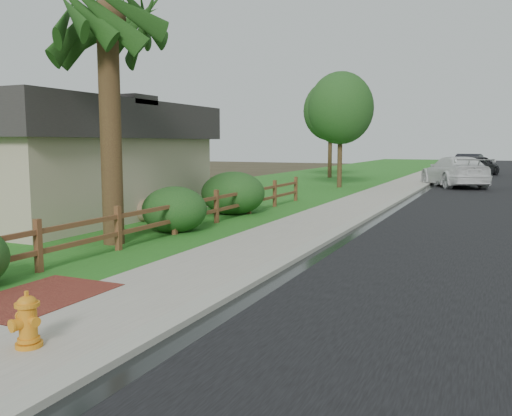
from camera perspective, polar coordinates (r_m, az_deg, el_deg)
The scene contains 20 objects.
ground at distance 8.87m, azimuth -7.16°, elevation -9.90°, with size 120.00×120.00×0.00m, color #342E1C.
road at distance 42.31m, azimuth 24.50°, elevation 2.79°, with size 8.00×90.00×0.02m, color black.
curb at distance 42.50m, azimuth 18.83°, elevation 3.12°, with size 0.40×90.00×0.12m, color gray.
wet_gutter at distance 42.47m, azimuth 19.29°, elevation 3.05°, with size 0.50×90.00×0.00m, color black.
sidewalk at distance 42.64m, azimuth 17.08°, elevation 3.19°, with size 2.20×90.00×0.10m, color gray.
grass_strip at distance 42.92m, azimuth 14.57°, elevation 3.26°, with size 1.60×90.00×0.06m, color #1F5819.
lawn_near at distance 44.10m, azimuth 7.88°, elevation 3.49°, with size 9.00×90.00×0.04m, color #1F5819.
brick_patch at distance 9.46m, azimuth -22.04°, elevation -8.95°, with size 1.60×2.40×0.11m, color maroon.
ranch_fence at distance 15.95m, azimuth -6.24°, elevation -0.14°, with size 0.12×16.92×1.10m.
palm_tree at distance 14.17m, azimuth -15.41°, elevation 18.73°, with size 3.60×3.60×6.60m.
house at distance 21.02m, azimuth -23.14°, elevation 5.02°, with size 10.60×9.60×4.05m.
fire_hydrant at distance 7.19m, azimuth -22.92°, elevation -10.94°, with size 0.46×0.37×0.69m.
white_suv at distance 33.83m, azimuth 20.16°, elevation 3.63°, with size 2.46×6.06×1.76m, color white.
dark_car_mid at distance 45.72m, azimuth 22.31°, elevation 4.18°, with size 1.91×4.74×1.62m, color black.
dark_car_far at distance 47.01m, azimuth 21.37°, elevation 4.31°, with size 1.76×5.06×1.67m, color black.
boulder at distance 17.91m, azimuth -11.64°, elevation -0.26°, with size 1.13×0.85×0.75m, color olive.
shrub_c at distance 15.53m, azimuth -8.58°, elevation -0.19°, with size 1.84×1.84×1.33m, color #184519.
shrub_d at distance 19.30m, azimuth -2.42°, elevation 1.56°, with size 2.27×2.27×1.55m, color #184519.
tree_near_left at distance 31.25m, azimuth 8.90°, elevation 10.33°, with size 3.69×3.69×6.53m.
tree_mid_left at distance 40.26m, azimuth 7.86°, elevation 10.10°, with size 3.95×3.95×7.06m.
Camera 1 is at (4.46, -7.23, 2.55)m, focal length 38.00 mm.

